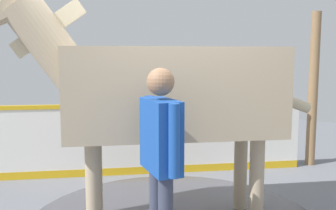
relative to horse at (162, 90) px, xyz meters
name	(u,v)px	position (x,y,z in m)	size (l,w,h in m)	color
barrier_wall	(155,141)	(-1.25, 1.36, -0.98)	(3.38, 3.57, 1.13)	white
roof_post_far	(313,90)	(0.55, 3.41, -0.20)	(0.16, 0.16, 2.60)	olive
horse	(162,90)	(0.00, 0.00, 0.00)	(2.69, 2.83, 2.66)	tan
handler	(161,153)	(0.57, -0.72, -0.47)	(0.62, 0.45, 1.77)	black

